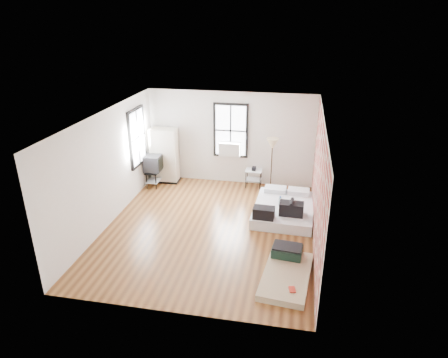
% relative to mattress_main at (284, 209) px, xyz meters
% --- Properties ---
extents(ground, '(6.00, 6.00, 0.00)m').
position_rel_mattress_main_xyz_m(ground, '(-1.74, -1.07, -0.18)').
color(ground, '#552F16').
rests_on(ground, ground).
extents(room_shell, '(5.02, 6.02, 2.80)m').
position_rel_mattress_main_xyz_m(room_shell, '(-1.51, -0.71, 1.56)').
color(room_shell, silver).
rests_on(room_shell, ground).
extents(mattress_main, '(1.57, 2.09, 0.65)m').
position_rel_mattress_main_xyz_m(mattress_main, '(0.00, 0.00, 0.00)').
color(mattress_main, white).
rests_on(mattress_main, ground).
extents(mattress_bare, '(1.06, 1.78, 0.37)m').
position_rel_mattress_main_xyz_m(mattress_bare, '(0.20, -2.56, -0.07)').
color(mattress_bare, '#C0B08A').
rests_on(mattress_bare, ground).
extents(wardrobe, '(0.85, 0.50, 1.68)m').
position_rel_mattress_main_xyz_m(wardrobe, '(-3.74, 1.58, 0.66)').
color(wardrobe, black).
rests_on(wardrobe, ground).
extents(side_table, '(0.48, 0.39, 0.64)m').
position_rel_mattress_main_xyz_m(side_table, '(-0.99, 1.65, 0.25)').
color(side_table, black).
rests_on(side_table, ground).
extents(floor_lamp, '(0.34, 0.34, 1.57)m').
position_rel_mattress_main_xyz_m(floor_lamp, '(-0.47, 1.58, 1.16)').
color(floor_lamp, black).
rests_on(floor_lamp, ground).
extents(tv_stand, '(0.49, 0.69, 0.97)m').
position_rel_mattress_main_xyz_m(tv_stand, '(-3.96, 1.19, 0.52)').
color(tv_stand, black).
rests_on(tv_stand, ground).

